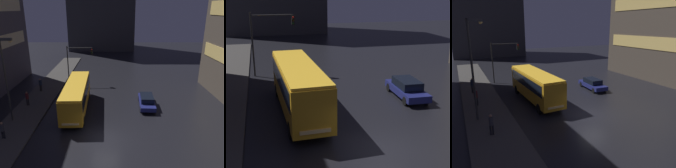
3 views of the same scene
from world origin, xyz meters
The scene contains 4 objects.
ground_plane centered at (0.00, 0.00, 0.00)m, with size 120.00×120.00×0.00m, color black.
bus_near centered at (-3.56, 6.19, 2.02)m, with size 2.71×10.29×3.28m.
car_taxi centered at (4.74, 7.24, 0.73)m, with size 1.97×4.75×1.40m.
traffic_light_main centered at (-4.98, 16.21, 4.07)m, with size 4.02×0.35×5.91m.
Camera 2 is at (-5.83, -13.18, 7.91)m, focal length 50.00 mm.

